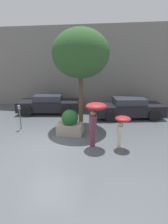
% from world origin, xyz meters
% --- Properties ---
extents(ground_plane, '(40.00, 40.00, 0.00)m').
position_xyz_m(ground_plane, '(0.00, 0.00, 0.00)').
color(ground_plane, '#51565B').
extents(building_facade, '(18.00, 0.30, 6.00)m').
position_xyz_m(building_facade, '(0.00, 6.50, 3.00)').
color(building_facade, gray).
rests_on(building_facade, ground).
extents(planter_box, '(1.23, 0.82, 1.26)m').
position_xyz_m(planter_box, '(0.58, 1.14, 0.57)').
color(planter_box, '#9E9384').
rests_on(planter_box, ground).
extents(person_adult, '(0.87, 0.87, 1.90)m').
position_xyz_m(person_adult, '(1.92, 0.09, 1.45)').
color(person_adult, brown).
rests_on(person_adult, ground).
extents(person_child, '(0.64, 0.64, 1.37)m').
position_xyz_m(person_child, '(3.02, 0.13, 1.07)').
color(person_child, beige).
rests_on(person_child, ground).
extents(parked_car_near, '(4.38, 2.40, 1.28)m').
position_xyz_m(parked_car_near, '(-1.80, 4.61, 0.61)').
color(parked_car_near, black).
rests_on(parked_car_near, ground).
extents(parked_car_far, '(4.56, 2.59, 1.28)m').
position_xyz_m(parked_car_far, '(3.67, 4.45, 0.61)').
color(parked_car_far, black).
rests_on(parked_car_far, ground).
extents(street_tree, '(2.97, 2.97, 5.16)m').
position_xyz_m(street_tree, '(0.88, 2.56, 3.88)').
color(street_tree, brown).
rests_on(street_tree, ground).
extents(parking_meter, '(0.14, 0.14, 1.31)m').
position_xyz_m(parking_meter, '(-2.20, 1.39, 0.94)').
color(parking_meter, '#595B60').
rests_on(parking_meter, ground).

